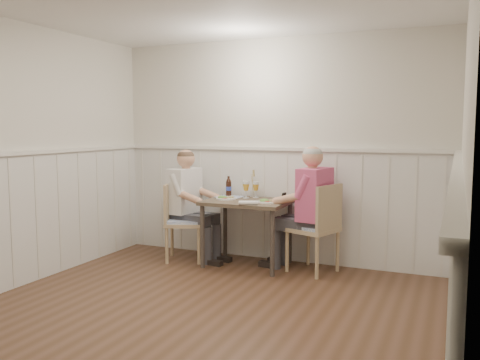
{
  "coord_description": "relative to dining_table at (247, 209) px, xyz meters",
  "views": [
    {
      "loc": [
        1.97,
        -3.4,
        1.58
      ],
      "look_at": [
        -0.2,
        1.64,
        1.0
      ],
      "focal_mm": 38.0,
      "sensor_mm": 36.0,
      "label": 1
    }
  ],
  "objects": [
    {
      "name": "beer_glass_a",
      "position": [
        0.01,
        0.25,
        0.23
      ],
      "size": [
        0.08,
        0.08,
        0.19
      ],
      "color": "silver",
      "rests_on": "dining_table"
    },
    {
      "name": "beer_bottle",
      "position": [
        -0.34,
        0.23,
        0.21
      ],
      "size": [
        0.07,
        0.07,
        0.24
      ],
      "color": "black",
      "rests_on": "dining_table"
    },
    {
      "name": "diner_cream",
      "position": [
        -0.78,
        0.01,
        -0.09
      ],
      "size": [
        0.66,
        0.46,
        1.33
      ],
      "color": "#3F3F47",
      "rests_on": "ground"
    },
    {
      "name": "man_in_pink",
      "position": [
        0.73,
        0.03,
        -0.06
      ],
      "size": [
        0.7,
        0.5,
        1.4
      ],
      "color": "#3F3F47",
      "rests_on": "ground"
    },
    {
      "name": "grass_vase",
      "position": [
        -0.06,
        0.3,
        0.25
      ],
      "size": [
        0.04,
        0.04,
        0.34
      ],
      "color": "silver",
      "rests_on": "dining_table"
    },
    {
      "name": "plate_diner",
      "position": [
        -0.27,
        -0.02,
        0.12
      ],
      "size": [
        0.23,
        0.23,
        0.06
      ],
      "color": "white",
      "rests_on": "dining_table"
    },
    {
      "name": "gingham_mat",
      "position": [
        -0.29,
        0.18,
        0.1
      ],
      "size": [
        0.31,
        0.25,
        0.01
      ],
      "color": "#5978BE",
      "rests_on": "dining_table"
    },
    {
      "name": "rolled_napkin",
      "position": [
        0.14,
        -0.31,
        0.12
      ],
      "size": [
        0.21,
        0.13,
        0.05
      ],
      "color": "white",
      "rests_on": "dining_table"
    },
    {
      "name": "wainscot",
      "position": [
        0.2,
        -1.15,
        0.04
      ],
      "size": [
        4.0,
        4.49,
        1.34
      ],
      "color": "white",
      "rests_on": "ground"
    },
    {
      "name": "chair_right",
      "position": [
        0.81,
        0.03,
        -0.12
      ],
      "size": [
        0.59,
        0.59,
        0.97
      ],
      "color": "tan",
      "rests_on": "ground"
    },
    {
      "name": "room_shell",
      "position": [
        0.2,
        -1.84,
        0.87
      ],
      "size": [
        4.04,
        4.54,
        2.6
      ],
      "color": "silver",
      "rests_on": "ground"
    },
    {
      "name": "ground_plane",
      "position": [
        0.2,
        -1.84,
        -0.65
      ],
      "size": [
        4.5,
        4.5,
        0.0
      ],
      "primitive_type": "plane",
      "color": "#4C321F"
    },
    {
      "name": "plate_man",
      "position": [
        0.27,
        -0.07,
        0.12
      ],
      "size": [
        0.24,
        0.24,
        0.06
      ],
      "color": "white",
      "rests_on": "dining_table"
    },
    {
      "name": "beer_glass_b",
      "position": [
        -0.08,
        0.15,
        0.24
      ],
      "size": [
        0.08,
        0.08,
        0.2
      ],
      "color": "silver",
      "rests_on": "dining_table"
    },
    {
      "name": "dining_table",
      "position": [
        0.0,
        0.0,
        0.0
      ],
      "size": [
        0.93,
        0.7,
        0.75
      ],
      "color": "#483D36",
      "rests_on": "ground"
    },
    {
      "name": "chair_left",
      "position": [
        -0.82,
        -0.1,
        -0.15
      ],
      "size": [
        0.56,
        0.56,
        0.92
      ],
      "color": "tan",
      "rests_on": "ground"
    }
  ]
}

